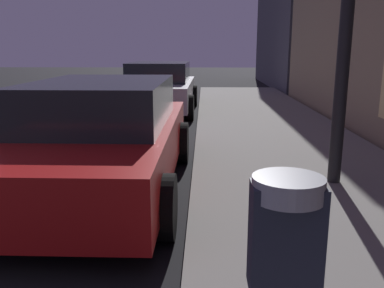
# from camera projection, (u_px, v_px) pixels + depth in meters

# --- Properties ---
(car_red) EXTENTS (2.10, 4.50, 1.43)m
(car_red) POSITION_uv_depth(u_px,v_px,m) (103.00, 136.00, 5.32)
(car_red) COLOR maroon
(car_red) RESTS_ON ground
(car_silver) EXTENTS (2.16, 4.42, 1.43)m
(car_silver) POSITION_uv_depth(u_px,v_px,m) (159.00, 88.00, 11.94)
(car_silver) COLOR #B7B7BF
(car_silver) RESTS_ON ground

